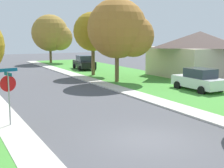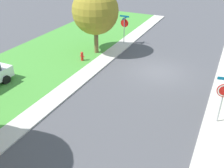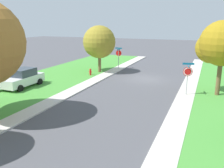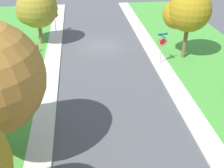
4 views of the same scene
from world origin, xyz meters
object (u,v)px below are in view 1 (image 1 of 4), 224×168
(car_black_far_down_street, at_px, (84,63))
(tree_across_right, at_px, (96,33))
(car_white_across_road, at_px, (199,80))
(house_right_setback, at_px, (199,53))
(tree_across_left, at_px, (121,30))
(tree_corner_large, at_px, (52,34))
(stop_sign_far_corner, at_px, (8,87))

(car_black_far_down_street, relative_size, tree_across_right, 0.68)
(car_white_across_road, height_order, house_right_setback, house_right_setback)
(tree_across_left, relative_size, house_right_setback, 0.80)
(tree_across_right, height_order, tree_corner_large, tree_corner_large)
(tree_across_right, bearing_deg, house_right_setback, -28.03)
(stop_sign_far_corner, distance_m, car_black_far_down_street, 24.11)
(car_black_far_down_street, distance_m, car_white_across_road, 17.73)
(tree_across_right, bearing_deg, tree_across_left, -88.98)
(house_right_setback, bearing_deg, tree_corner_large, 113.13)
(tree_across_right, distance_m, house_right_setback, 10.90)
(car_black_far_down_street, relative_size, house_right_setback, 0.48)
(car_white_across_road, distance_m, tree_corner_large, 28.29)
(car_white_across_road, bearing_deg, house_right_setback, 47.29)
(car_white_across_road, height_order, tree_across_right, tree_across_right)
(stop_sign_far_corner, relative_size, tree_across_right, 0.42)
(stop_sign_far_corner, xyz_separation_m, tree_across_left, (11.39, 9.67, 2.74))
(stop_sign_far_corner, bearing_deg, house_right_setback, 25.38)
(tree_across_left, distance_m, tree_corner_large, 21.32)
(car_black_far_down_street, bearing_deg, tree_across_left, -95.27)
(car_white_across_road, bearing_deg, stop_sign_far_corner, -168.13)
(stop_sign_far_corner, height_order, house_right_setback, house_right_setback)
(tree_corner_large, bearing_deg, house_right_setback, -66.87)
(stop_sign_far_corner, xyz_separation_m, car_white_across_road, (14.47, 3.04, -1.01))
(stop_sign_far_corner, xyz_separation_m, car_black_far_down_street, (12.41, 20.65, -1.01))
(car_white_across_road, xyz_separation_m, tree_across_left, (-3.08, 6.63, 3.76))
(car_black_far_down_street, relative_size, car_white_across_road, 1.04)
(tree_corner_large, bearing_deg, stop_sign_far_corner, -110.72)
(stop_sign_far_corner, bearing_deg, tree_corner_large, 69.28)
(house_right_setback, bearing_deg, stop_sign_far_corner, -154.62)
(tree_corner_large, bearing_deg, tree_across_left, -90.88)
(car_black_far_down_street, distance_m, house_right_setback, 13.74)
(stop_sign_far_corner, xyz_separation_m, house_right_setback, (20.75, 9.84, 0.49))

